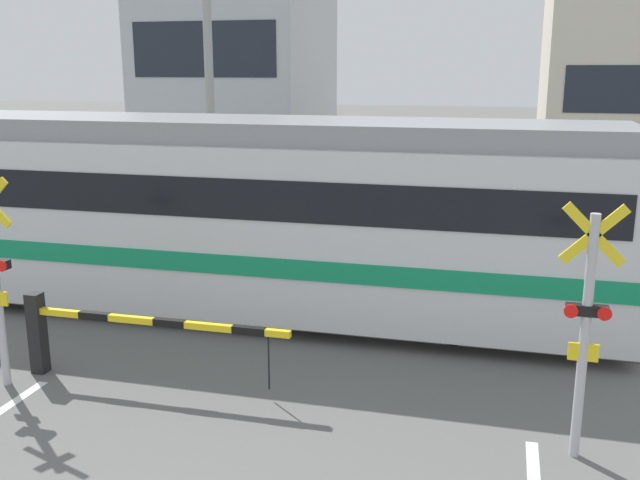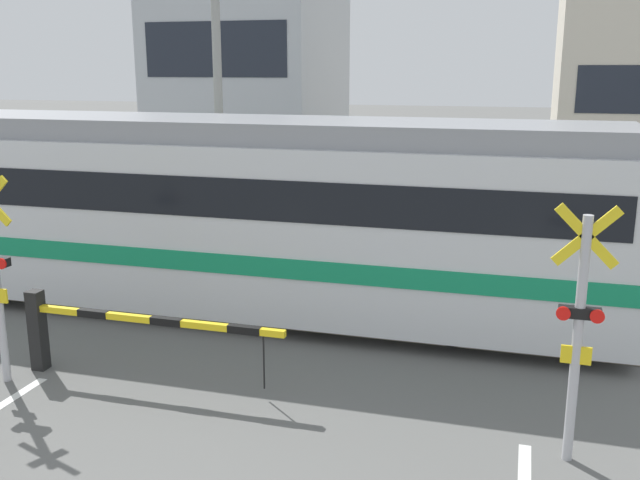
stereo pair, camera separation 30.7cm
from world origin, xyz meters
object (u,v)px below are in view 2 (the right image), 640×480
(commuter_train, at_px, (214,209))
(pedestrian, at_px, (374,209))
(crossing_signal_right, at_px, (579,324))
(crossing_barrier_near, at_px, (95,326))
(crossing_barrier_far, at_px, (494,246))

(commuter_train, height_order, pedestrian, commuter_train)
(crossing_signal_right, bearing_deg, crossing_barrier_near, 175.66)
(crossing_barrier_near, bearing_deg, crossing_barrier_far, 50.40)
(commuter_train, relative_size, crossing_signal_right, 4.83)
(commuter_train, xyz_separation_m, crossing_barrier_far, (4.77, 2.95, -1.07))
(crossing_barrier_near, bearing_deg, crossing_signal_right, -4.34)
(commuter_train, height_order, crossing_signal_right, commuter_train)
(crossing_signal_right, relative_size, pedestrian, 1.88)
(crossing_barrier_near, bearing_deg, commuter_train, 83.53)
(crossing_barrier_far, distance_m, pedestrian, 3.91)
(commuter_train, relative_size, pedestrian, 9.09)
(crossing_barrier_far, xyz_separation_m, crossing_signal_right, (1.16, -6.70, 0.84))
(commuter_train, distance_m, pedestrian, 5.83)
(crossing_barrier_far, height_order, pedestrian, pedestrian)
(crossing_barrier_near, relative_size, pedestrian, 2.50)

